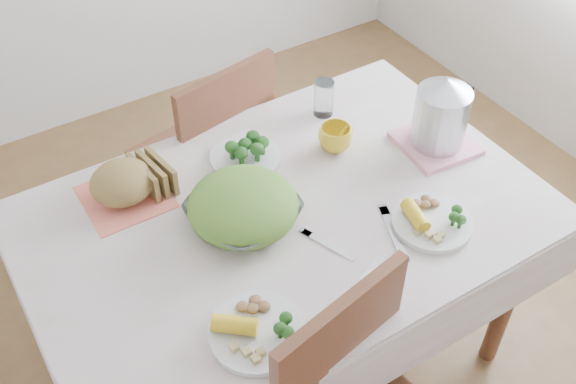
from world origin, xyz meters
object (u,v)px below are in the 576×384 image
dinner_plate_right (432,222)px  chair_far (201,155)px  dining_table (286,294)px  yellow_mug (335,138)px  electric_kettle (441,116)px  dinner_plate_left (257,332)px  salad_bowl (244,213)px

dinner_plate_right → chair_far: bearing=106.9°
dining_table → yellow_mug: bearing=29.7°
chair_far → electric_kettle: 0.97m
chair_far → electric_kettle: electric_kettle is taller
chair_far → yellow_mug: size_ratio=8.71×
dining_table → dinner_plate_left: 0.59m
dinner_plate_right → electric_kettle: bearing=47.3°
dinner_plate_right → electric_kettle: electric_kettle is taller
dining_table → dinner_plate_left: (-0.28, -0.32, 0.40)m
salad_bowl → yellow_mug: 0.43m
dining_table → chair_far: bearing=86.6°
chair_far → dinner_plate_left: chair_far is taller
dining_table → electric_kettle: bearing=0.3°
dining_table → dinner_plate_left: size_ratio=5.67×
dinner_plate_left → yellow_mug: 0.75m
dinner_plate_right → electric_kettle: (0.25, 0.27, 0.11)m
electric_kettle → chair_far: bearing=108.3°
dinner_plate_left → dinner_plate_right: size_ratio=1.06×
salad_bowl → dinner_plate_left: 0.39m
dining_table → electric_kettle: size_ratio=5.80×
salad_bowl → yellow_mug: yellow_mug is taller
dining_table → chair_far: size_ratio=1.49×
dining_table → yellow_mug: size_ratio=12.94×
dinner_plate_left → dinner_plate_right: same height
dining_table → yellow_mug: (0.29, 0.17, 0.43)m
salad_bowl → dinner_plate_left: bearing=-114.4°
chair_far → dinner_plate_right: 1.04m
chair_far → yellow_mug: bearing=104.9°
salad_bowl → chair_far: bearing=76.1°
dinner_plate_left → electric_kettle: 0.93m
dining_table → dinner_plate_right: size_ratio=5.98×
yellow_mug → dinner_plate_right: bearing=-84.6°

